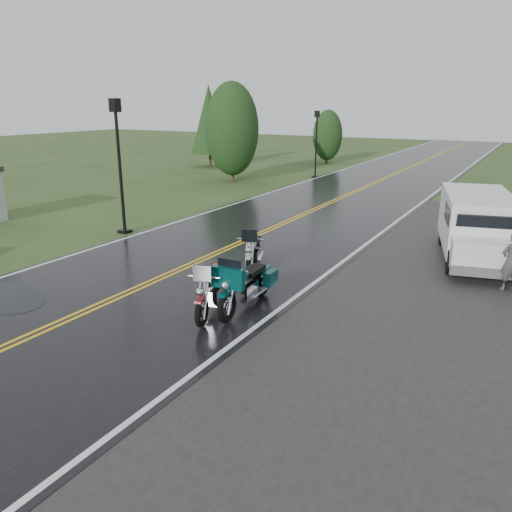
{
  "coord_description": "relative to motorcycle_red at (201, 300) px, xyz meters",
  "views": [
    {
      "loc": [
        8.65,
        -8.17,
        4.62
      ],
      "look_at": [
        2.8,
        2.0,
        1.0
      ],
      "focal_mm": 35.0,
      "sensor_mm": 36.0,
      "label": 1
    }
  ],
  "objects": [
    {
      "name": "ground",
      "position": [
        -2.82,
        0.34,
        -0.66
      ],
      "size": [
        120.0,
        120.0,
        0.0
      ],
      "primitive_type": "plane",
      "color": "#2D471E",
      "rests_on": "ground"
    },
    {
      "name": "road",
      "position": [
        -2.82,
        10.34,
        -0.64
      ],
      "size": [
        8.0,
        100.0,
        0.04
      ],
      "primitive_type": "cube",
      "color": "black",
      "rests_on": "ground"
    },
    {
      "name": "motorcycle_red",
      "position": [
        0.0,
        0.0,
        0.0
      ],
      "size": [
        1.41,
        2.36,
        1.31
      ],
      "primitive_type": null,
      "rotation": [
        0.0,
        0.0,
        0.29
      ],
      "color": "#51090D",
      "rests_on": "ground"
    },
    {
      "name": "motorcycle_teal",
      "position": [
        0.35,
        0.44,
        0.05
      ],
      "size": [
        1.03,
        2.44,
        1.41
      ],
      "primitive_type": null,
      "rotation": [
        0.0,
        0.0,
        0.07
      ],
      "color": "#053D3D",
      "rests_on": "ground"
    },
    {
      "name": "motorcycle_silver",
      "position": [
        -0.64,
        3.04,
        0.02
      ],
      "size": [
        1.65,
        2.42,
        1.34
      ],
      "primitive_type": null,
      "rotation": [
        0.0,
        0.0,
        0.4
      ],
      "color": "#A3A7AA",
      "rests_on": "ground"
    },
    {
      "name": "van_white",
      "position": [
        3.96,
        6.29,
        0.36
      ],
      "size": [
        3.13,
        5.5,
        2.04
      ],
      "primitive_type": null,
      "rotation": [
        0.0,
        0.0,
        0.24
      ],
      "color": "silver",
      "rests_on": "ground"
    },
    {
      "name": "person_at_van",
      "position": [
        5.44,
        5.74,
        0.1
      ],
      "size": [
        0.66,
        0.63,
        1.52
      ],
      "primitive_type": "imported",
      "rotation": [
        0.0,
        0.0,
        3.79
      ],
      "color": "#444348",
      "rests_on": "ground"
    },
    {
      "name": "lamp_post_near_left",
      "position": [
        -7.31,
        5.27,
        1.75
      ],
      "size": [
        0.41,
        0.41,
        4.82
      ],
      "primitive_type": null,
      "color": "black",
      "rests_on": "ground"
    },
    {
      "name": "lamp_post_far_left",
      "position": [
        -6.89,
        21.89,
        1.44
      ],
      "size": [
        0.36,
        0.36,
        4.18
      ],
      "primitive_type": null,
      "color": "black",
      "rests_on": "ground"
    },
    {
      "name": "tree_left_mid",
      "position": [
        -10.67,
        17.99,
        1.84
      ],
      "size": [
        3.2,
        3.2,
        4.99
      ],
      "primitive_type": null,
      "color": "#1E3D19",
      "rests_on": "ground"
    },
    {
      "name": "tree_left_far",
      "position": [
        -9.21,
        29.51,
        1.1
      ],
      "size": [
        2.28,
        2.28,
        3.51
      ],
      "primitive_type": null,
      "color": "#1E3D19",
      "rests_on": "ground"
    },
    {
      "name": "pine_left_far",
      "position": [
        -16.02,
        23.27,
        2.21
      ],
      "size": [
        2.75,
        2.75,
        5.74
      ],
      "primitive_type": null,
      "color": "#1E3D19",
      "rests_on": "ground"
    }
  ]
}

